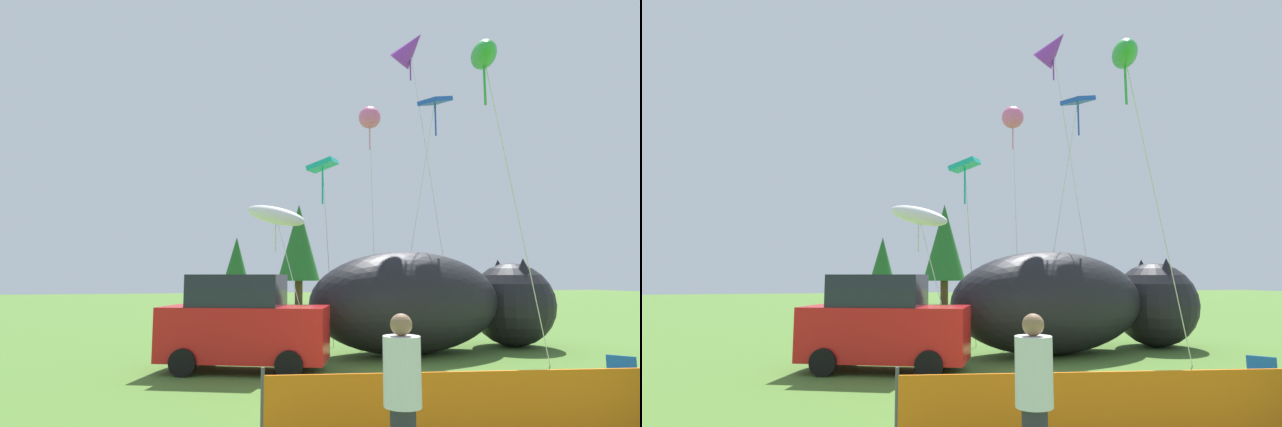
% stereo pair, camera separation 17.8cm
% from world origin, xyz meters
% --- Properties ---
extents(ground_plane, '(120.00, 120.00, 0.00)m').
position_xyz_m(ground_plane, '(0.00, 0.00, 0.00)').
color(ground_plane, '#4C752D').
extents(parked_car, '(4.35, 2.98, 2.35)m').
position_xyz_m(parked_car, '(-3.55, 3.55, 1.14)').
color(parked_car, red).
rests_on(parked_car, ground).
extents(folding_chair, '(0.72, 0.72, 0.86)m').
position_xyz_m(folding_chair, '(2.75, -1.41, 0.49)').
color(folding_chair, '#1959A5').
rests_on(folding_chair, ground).
extents(inflatable_cat, '(8.81, 4.09, 3.05)m').
position_xyz_m(inflatable_cat, '(2.44, 5.11, 1.41)').
color(inflatable_cat, black).
rests_on(inflatable_cat, ground).
extents(safety_fence, '(6.73, 1.07, 1.12)m').
position_xyz_m(safety_fence, '(-0.56, -2.84, 0.51)').
color(safety_fence, orange).
rests_on(safety_fence, ground).
extents(spectator_in_red_shirt, '(0.42, 0.42, 1.91)m').
position_xyz_m(spectator_in_red_shirt, '(-2.58, -3.83, 1.04)').
color(spectator_in_red_shirt, '#2D2D38').
rests_on(spectator_in_red_shirt, ground).
extents(kite_green_fish, '(2.99, 2.22, 8.41)m').
position_xyz_m(kite_green_fish, '(2.13, 1.49, 7.81)').
color(kite_green_fish, silver).
rests_on(kite_green_fish, ground).
extents(kite_white_ghost, '(2.21, 3.28, 5.11)m').
position_xyz_m(kite_white_ghost, '(-1.97, 8.47, 4.45)').
color(kite_white_ghost, silver).
rests_on(kite_white_ghost, ground).
extents(kite_pink_octopus, '(0.87, 1.61, 8.98)m').
position_xyz_m(kite_pink_octopus, '(1.83, 8.96, 8.51)').
color(kite_pink_octopus, silver).
rests_on(kite_pink_octopus, ground).
extents(kite_teal_diamond, '(1.24, 1.25, 6.21)m').
position_xyz_m(kite_teal_diamond, '(-0.73, 6.59, 5.86)').
color(kite_teal_diamond, silver).
rests_on(kite_teal_diamond, ground).
extents(kite_blue_box, '(2.67, 1.43, 8.84)m').
position_xyz_m(kite_blue_box, '(3.51, 6.78, 8.44)').
color(kite_blue_box, silver).
rests_on(kite_blue_box, ground).
extents(kite_purple_delta, '(2.00, 1.77, 11.87)m').
position_xyz_m(kite_purple_delta, '(3.13, 7.88, 11.05)').
color(kite_purple_delta, silver).
rests_on(kite_purple_delta, ground).
extents(horizon_tree_east, '(3.39, 3.39, 8.08)m').
position_xyz_m(horizon_tree_east, '(3.55, 30.29, 4.96)').
color(horizon_tree_east, brown).
rests_on(horizon_tree_east, ground).
extents(horizon_tree_west, '(2.51, 2.51, 5.98)m').
position_xyz_m(horizon_tree_west, '(-0.66, 39.08, 3.67)').
color(horizon_tree_west, brown).
rests_on(horizon_tree_west, ground).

